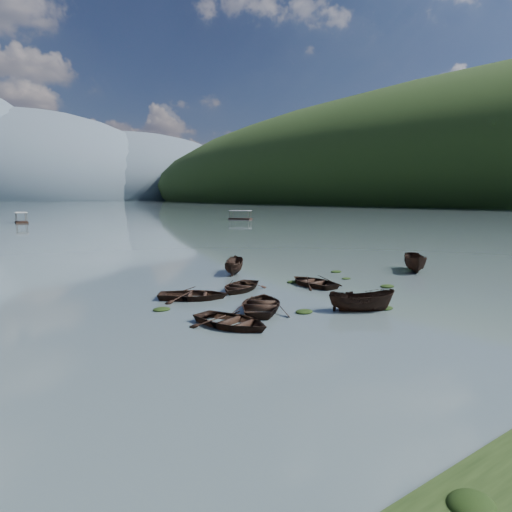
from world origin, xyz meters
TOP-DOWN VIEW (x-y plane):
  - ground_plane at (0.00, 0.00)m, footprint 2400.00×2400.00m
  - right_hill_far at (460.00, 220.00)m, footprint 520.00×1200.00m
  - haze_mtn_c at (140.00, 900.00)m, footprint 520.00×520.00m
  - haze_mtn_d at (320.00, 900.00)m, footprint 520.00×520.00m
  - rowboat_0 at (-8.42, 2.63)m, footprint 4.29×5.18m
  - rowboat_1 at (-5.09, 4.49)m, footprint 5.86×5.98m
  - rowboat_2 at (-0.61, 0.82)m, footprint 3.97×3.39m
  - rowboat_3 at (2.47, 8.14)m, footprint 3.37×4.60m
  - rowboat_5 at (14.27, 7.49)m, footprint 4.73×4.50m
  - rowboat_6 at (-6.98, 9.38)m, footprint 5.55×5.25m
  - rowboat_7 at (-2.97, 9.90)m, footprint 5.39×5.03m
  - rowboat_8 at (0.58, 16.06)m, footprint 3.72×3.99m
  - weed_clump_0 at (-3.54, 2.50)m, footprint 1.07×0.88m
  - weed_clump_1 at (1.23, 2.20)m, footprint 1.02×0.82m
  - weed_clump_2 at (0.91, 0.33)m, footprint 1.09×0.87m
  - weed_clump_3 at (6.47, 8.49)m, footprint 0.79×0.67m
  - weed_clump_4 at (6.42, 4.42)m, footprint 1.14×0.91m
  - weed_clump_5 at (-9.90, 7.87)m, footprint 1.06×0.86m
  - weed_clump_6 at (1.97, 9.84)m, footprint 1.01×0.84m
  - weed_clump_7 at (8.20, 11.24)m, footprint 1.04×0.83m
  - pontoon_centre at (-0.70, 110.26)m, footprint 3.43×6.88m
  - pontoon_right at (53.07, 91.90)m, footprint 5.81×6.87m

SIDE VIEW (x-z plane):
  - ground_plane at x=0.00m, z-range 0.00..0.00m
  - right_hill_far at x=460.00m, z-range -95.00..95.00m
  - haze_mtn_c at x=140.00m, z-range -130.00..130.00m
  - haze_mtn_d at x=320.00m, z-range -110.00..110.00m
  - rowboat_0 at x=-8.42m, z-range -0.46..0.46m
  - rowboat_1 at x=-5.09m, z-range -0.51..0.51m
  - rowboat_2 at x=-0.61m, z-range -0.74..0.74m
  - rowboat_3 at x=2.47m, z-range -0.46..0.46m
  - rowboat_5 at x=14.27m, z-range -0.92..0.92m
  - rowboat_6 at x=-6.98m, z-range -0.47..0.47m
  - rowboat_7 at x=-2.97m, z-range -0.45..0.45m
  - rowboat_8 at x=0.58m, z-range -0.77..0.77m
  - weed_clump_0 at x=-3.54m, z-range -0.12..0.12m
  - weed_clump_1 at x=1.23m, z-range -0.11..0.11m
  - weed_clump_2 at x=0.91m, z-range -0.12..0.12m
  - weed_clump_3 at x=6.47m, z-range -0.09..0.09m
  - weed_clump_4 at x=6.42m, z-range -0.12..0.12m
  - weed_clump_5 at x=-9.90m, z-range -0.11..0.11m
  - weed_clump_6 at x=1.97m, z-range -0.10..0.10m
  - weed_clump_7 at x=8.20m, z-range -0.11..0.11m
  - pontoon_centre at x=-0.70m, z-range -1.27..1.27m
  - pontoon_right at x=53.07m, z-range -1.24..1.24m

